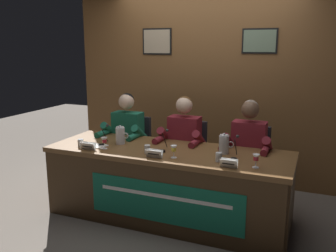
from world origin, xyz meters
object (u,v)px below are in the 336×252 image
at_px(water_cup_center, 147,150).
at_px(microphone_right, 235,151).
at_px(juice_glass_center, 174,149).
at_px(document_stack_left, 97,146).
at_px(panelist_center, 182,142).
at_px(conference_table, 164,175).
at_px(juice_glass_right, 256,158).
at_px(microphone_left, 104,138).
at_px(panelist_left, 125,136).
at_px(water_cup_right, 219,158).
at_px(nameplate_right, 229,163).
at_px(water_pitcher_right_side, 224,144).
at_px(chair_left, 133,153).
at_px(water_cup_left, 81,144).
at_px(nameplate_left, 88,146).
at_px(microphone_center, 164,144).
at_px(water_pitcher_left_side, 120,135).
at_px(panelist_right, 247,149).
at_px(chair_right, 249,168).
at_px(chair_center, 187,160).
at_px(nameplate_center, 154,154).
at_px(juice_glass_left, 104,141).

height_order(water_cup_center, microphone_right, microphone_right).
height_order(juice_glass_center, document_stack_left, juice_glass_center).
height_order(panelist_center, juice_glass_center, panelist_center).
xyz_separation_m(conference_table, juice_glass_right, (0.94, -0.14, 0.33)).
bearing_deg(juice_glass_center, microphone_left, 170.53).
relative_size(panelist_left, water_cup_right, 14.64).
bearing_deg(nameplate_right, microphone_right, 91.36).
bearing_deg(water_pitcher_right_side, panelist_left, 165.68).
distance_m(chair_left, water_cup_center, 1.08).
xyz_separation_m(chair_left, panelist_left, (0.00, -0.20, 0.28)).
xyz_separation_m(water_cup_left, microphone_right, (1.61, 0.21, 0.04)).
height_order(nameplate_left, microphone_center, microphone_center).
distance_m(juice_glass_center, water_pitcher_left_side, 0.77).
bearing_deg(panelist_right, juice_glass_center, -131.26).
distance_m(conference_table, water_cup_center, 0.33).
distance_m(microphone_left, chair_right, 1.67).
distance_m(microphone_center, water_pitcher_left_side, 0.56).
relative_size(juice_glass_center, water_pitcher_right_side, 0.59).
bearing_deg(water_pitcher_left_side, nameplate_right, -14.92).
xyz_separation_m(microphone_left, juice_glass_center, (0.88, -0.15, 0.01)).
xyz_separation_m(conference_table, water_cup_right, (0.59, -0.09, 0.28)).
xyz_separation_m(microphone_left, microphone_center, (0.70, 0.03, 0.00)).
height_order(water_cup_center, water_pitcher_left_side, water_pitcher_left_side).
bearing_deg(microphone_left, water_pitcher_left_side, 36.80).
bearing_deg(chair_center, nameplate_center, -90.87).
relative_size(chair_center, document_stack_left, 4.33).
distance_m(panelist_right, nameplate_right, 0.76).
bearing_deg(juice_glass_right, nameplate_right, -157.50).
xyz_separation_m(juice_glass_right, water_pitcher_left_side, (-1.51, 0.25, 0.01)).
bearing_deg(water_cup_center, juice_glass_center, -7.97).
xyz_separation_m(water_cup_right, microphone_right, (0.12, 0.14, 0.04)).
xyz_separation_m(microphone_left, juice_glass_right, (1.66, -0.14, 0.01)).
xyz_separation_m(water_cup_right, water_pitcher_left_side, (-1.16, 0.20, 0.06)).
height_order(nameplate_right, microphone_right, microphone_right).
bearing_deg(water_cup_right, microphone_center, 168.38).
distance_m(microphone_left, water_pitcher_right_side, 1.30).
xyz_separation_m(microphone_left, water_cup_right, (1.31, -0.09, -0.04)).
relative_size(juice_glass_center, chair_right, 0.14).
xyz_separation_m(chair_center, water_pitcher_left_side, (-0.57, -0.61, 0.39)).
relative_size(chair_right, panelist_right, 0.74).
height_order(conference_table, panelist_left, panelist_left).
bearing_deg(water_cup_left, chair_center, 44.62).
height_order(microphone_center, chair_right, microphone_center).
xyz_separation_m(juice_glass_left, water_pitcher_right_side, (1.20, 0.31, 0.01)).
xyz_separation_m(microphone_center, document_stack_left, (-0.73, -0.12, -0.07)).
height_order(juice_glass_left, document_stack_left, juice_glass_left).
bearing_deg(juice_glass_center, nameplate_center, -158.83).
relative_size(water_cup_left, water_cup_right, 1.00).
relative_size(nameplate_center, microphone_right, 0.77).
height_order(water_cup_center, water_cup_right, same).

